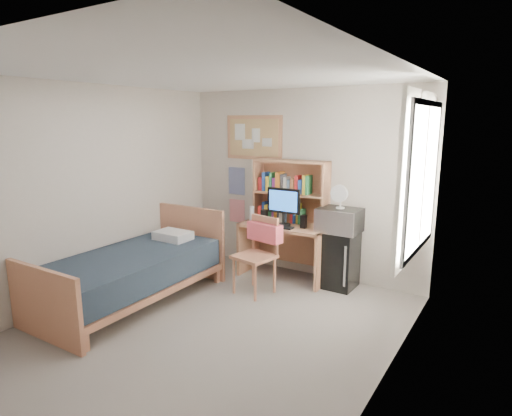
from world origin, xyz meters
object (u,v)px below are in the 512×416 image
Objects in this scene: mini_fridge at (339,259)px; microwave at (340,220)px; speaker_right at (304,222)px; monitor at (284,207)px; speaker_left at (264,216)px; desk at (285,251)px; desk_fan at (341,198)px; bulletin_board at (254,137)px; bed at (131,278)px; desk_chair at (254,256)px.

microwave is (-0.00, -0.02, 0.53)m from mini_fridge.
speaker_right is 0.48m from microwave.
monitor is 0.34m from speaker_left.
microwave reaches higher than speaker_right.
desk_fan is (0.77, 0.04, 0.82)m from desk.
bulletin_board reaches higher than bed.
mini_fridge is at bearing 5.46° from speaker_left.
speaker_right is (1.01, -0.36, -1.07)m from bulletin_board.
speaker_right is at bearing -165.39° from mini_fridge.
desk is (0.71, -0.31, -1.54)m from bulletin_board.
desk_chair is 0.84m from monitor.
speaker_left is (-0.30, -0.07, 0.47)m from desk.
speaker_left is at bearing -173.26° from desk_fan.
speaker_right is at bearing -167.71° from microwave.
microwave is at bearing 4.40° from speaker_left.
mini_fridge is 1.18m from speaker_left.
speaker_right reaches higher than mini_fridge.
speaker_left is 0.60m from speaker_right.
desk is 0.73m from desk_chair.
desk_fan is at bearing 1.66° from desk.
desk_fan is at bearing -90.00° from mini_fridge.
desk_chair is 0.78m from speaker_left.
desk is 0.56m from speaker_right.
desk_fan is at bearing 52.73° from desk_chair.
desk_fan is (0.47, 0.10, 0.35)m from speaker_right.
desk is 4.42× the size of desk_fan.
desk_fan is at bearing -10.13° from bulletin_board.
desk_chair is (0.66, -1.03, -1.43)m from bulletin_board.
speaker_left is at bearing -172.21° from mini_fridge.
desk is at bearing 90.00° from monitor.
desk_chair is 1.87× the size of microwave.
bulletin_board is 5.12× the size of speaker_left.
desk_chair is 1.32m from desk_fan.
desk is 0.56m from speaker_left.
speaker_right is at bearing -11.31° from desk.
monitor is 2.91× the size of speaker_right.
bulletin_board is 2.15m from mini_fridge.
microwave is (1.07, 0.11, 0.06)m from speaker_left.
bulletin_board is at bearing 171.31° from mini_fridge.
bed is (-0.45, -2.04, -1.62)m from bulletin_board.
microwave is at bearing -10.13° from bulletin_board.
monitor reaches higher than desk.
speaker_right is (0.35, 0.67, 0.36)m from desk_chair.
monitor reaches higher than speaker_right.
bed is 1.95m from speaker_left.
speaker_right reaches higher than bed.
microwave is at bearing 1.66° from desk.
speaker_right is at bearing -167.71° from desk_fan.
bulletin_board reaches higher than mini_fridge.
speaker_left is 1.05× the size of speaker_right.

